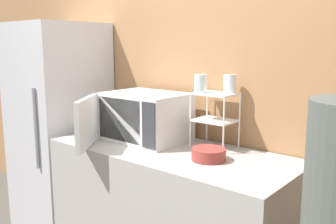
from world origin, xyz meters
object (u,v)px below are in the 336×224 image
bowl (209,154)px  dish_rack (215,109)px  glass_back_right (230,84)px  glass_front_left (201,83)px  microwave (143,117)px  refrigerator (60,128)px

bowl → dish_rack: bearing=116.2°
dish_rack → glass_back_right: size_ratio=3.05×
dish_rack → glass_front_left: glass_front_left is taller
microwave → dish_rack: bearing=18.2°
bowl → refrigerator: 1.56m
glass_front_left → bowl: glass_front_left is taller
dish_rack → glass_back_right: (0.07, 0.05, 0.16)m
bowl → refrigerator: (-1.55, 0.05, -0.08)m
microwave → bowl: 0.63m
bowl → glass_back_right: bearing=99.6°
glass_front_left → bowl: size_ratio=0.59×
glass_front_left → glass_back_right: 0.18m
microwave → glass_front_left: 0.49m
dish_rack → refrigerator: 1.48m
dish_rack → glass_front_left: 0.19m
refrigerator → glass_front_left: bearing=6.4°
microwave → bowl: microwave is taller
microwave → glass_back_right: bearing=20.7°
glass_front_left → bowl: (0.20, -0.20, -0.38)m
dish_rack → bowl: (0.12, -0.25, -0.22)m
dish_rack → refrigerator: bearing=-171.9°
dish_rack → refrigerator: refrigerator is taller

